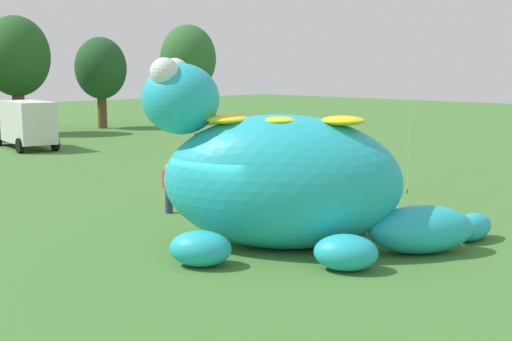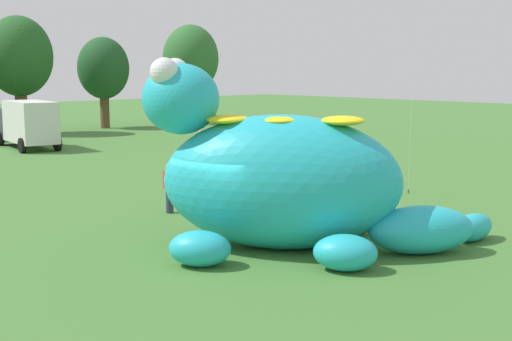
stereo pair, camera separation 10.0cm
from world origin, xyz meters
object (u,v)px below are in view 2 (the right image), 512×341
at_px(giant_inflatable_creature, 282,180).
at_px(spectator_wandering, 200,145).
at_px(box_truck, 27,123).
at_px(spectator_far_side, 169,189).

relative_size(giant_inflatable_creature, spectator_wandering, 5.29).
bearing_deg(giant_inflatable_creature, box_truck, 78.87).
bearing_deg(spectator_far_side, box_truck, 77.10).
xyz_separation_m(giant_inflatable_creature, spectator_far_side, (0.45, 5.80, -1.06)).
bearing_deg(spectator_wandering, giant_inflatable_creature, -121.78).
xyz_separation_m(giant_inflatable_creature, box_truck, (5.37, 27.32, -0.31)).
distance_m(giant_inflatable_creature, spectator_far_side, 5.91).
xyz_separation_m(giant_inflatable_creature, spectator_wandering, (9.53, 15.38, -1.06)).
distance_m(giant_inflatable_creature, spectator_wandering, 18.13).
xyz_separation_m(box_truck, spectator_wandering, (4.16, -11.93, -0.75)).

